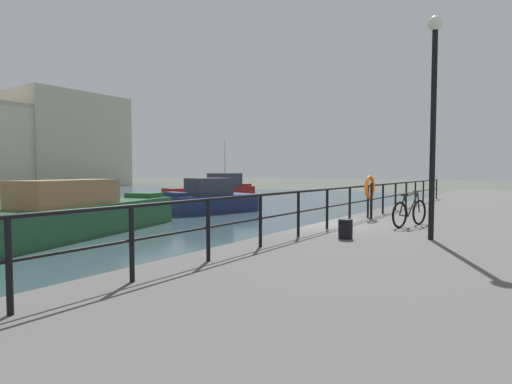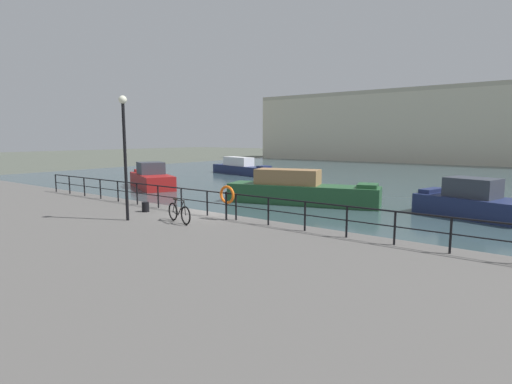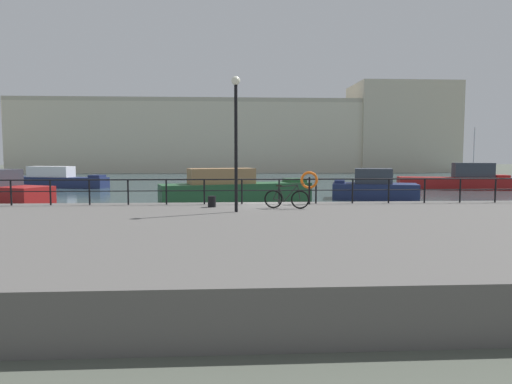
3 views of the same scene
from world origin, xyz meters
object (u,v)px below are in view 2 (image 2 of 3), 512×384
(parked_bicycle, at_px, (179,213))
(life_ring_stand, at_px, (227,196))
(moored_cabin_cruiser, at_px, (472,202))
(mooring_bollard, at_px, (146,207))
(moored_small_launch, at_px, (300,191))
(moored_white_yacht, at_px, (151,178))
(quay_lamp_post, at_px, (124,142))
(moored_red_daysailer, at_px, (241,168))

(parked_bicycle, xyz_separation_m, life_ring_stand, (1.15, 1.53, 0.59))
(moored_cabin_cruiser, relative_size, parked_bicycle, 3.66)
(moored_cabin_cruiser, xyz_separation_m, mooring_bollard, (-10.96, -13.57, 0.49))
(parked_bicycle, relative_size, mooring_bollard, 3.92)
(parked_bicycle, bearing_deg, moored_cabin_cruiser, 75.50)
(moored_cabin_cruiser, relative_size, moored_small_launch, 0.62)
(moored_white_yacht, bearing_deg, mooring_bollard, 165.97)
(parked_bicycle, bearing_deg, mooring_bollard, -178.10)
(life_ring_stand, relative_size, quay_lamp_post, 0.28)
(mooring_bollard, bearing_deg, quay_lamp_post, -59.61)
(moored_white_yacht, bearing_deg, moored_small_launch, -153.37)
(moored_red_daysailer, height_order, quay_lamp_post, quay_lamp_post)
(moored_cabin_cruiser, relative_size, moored_white_yacht, 0.87)
(life_ring_stand, bearing_deg, quay_lamp_post, -141.66)
(moored_red_daysailer, bearing_deg, quay_lamp_post, -44.37)
(mooring_bollard, xyz_separation_m, life_ring_stand, (4.09, 0.85, 0.75))
(moored_white_yacht, height_order, life_ring_stand, life_ring_stand)
(moored_cabin_cruiser, relative_size, moored_red_daysailer, 0.63)
(moored_red_daysailer, distance_m, life_ring_stand, 32.43)
(mooring_bollard, bearing_deg, parked_bicycle, -12.99)
(moored_red_daysailer, height_order, moored_small_launch, moored_small_launch)
(moored_small_launch, height_order, life_ring_stand, life_ring_stand)
(moored_cabin_cruiser, xyz_separation_m, life_ring_stand, (-6.87, -12.72, 1.24))
(moored_cabin_cruiser, bearing_deg, quay_lamp_post, 71.88)
(mooring_bollard, xyz_separation_m, quay_lamp_post, (0.95, -1.63, 2.89))
(moored_cabin_cruiser, xyz_separation_m, moored_red_daysailer, (-26.83, 12.81, -0.03))
(moored_red_daysailer, height_order, moored_white_yacht, moored_white_yacht)
(life_ring_stand, bearing_deg, parked_bicycle, -127.10)
(mooring_bollard, bearing_deg, moored_red_daysailer, 121.02)
(moored_cabin_cruiser, bearing_deg, life_ring_stand, 76.86)
(moored_small_launch, height_order, mooring_bollard, moored_small_launch)
(moored_cabin_cruiser, distance_m, moored_red_daysailer, 29.73)
(moored_small_launch, distance_m, life_ring_stand, 11.39)
(moored_cabin_cruiser, bearing_deg, mooring_bollard, 66.32)
(moored_red_daysailer, xyz_separation_m, life_ring_stand, (19.95, -25.53, 1.27))
(parked_bicycle, bearing_deg, quay_lamp_post, -139.42)
(quay_lamp_post, bearing_deg, life_ring_stand, 38.34)
(moored_small_launch, xyz_separation_m, parked_bicycle, (1.94, -12.43, 0.59))
(moored_small_launch, bearing_deg, quay_lamp_post, -105.80)
(parked_bicycle, xyz_separation_m, mooring_bollard, (-2.93, 0.68, -0.17))
(moored_cabin_cruiser, bearing_deg, moored_white_yacht, 20.11)
(moored_cabin_cruiser, distance_m, moored_small_launch, 10.13)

